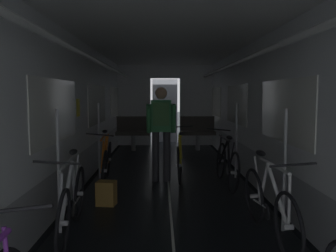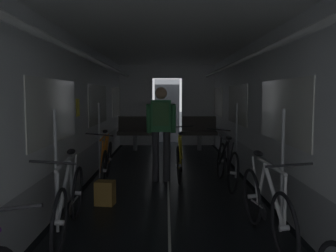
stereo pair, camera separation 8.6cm
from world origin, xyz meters
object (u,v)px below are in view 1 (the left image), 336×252
person_cyclist_aisle (161,125)px  bicycle_yellow_in_aisle (180,158)px  bicycle_orange (106,162)px  bicycle_white (269,205)px  backpack_on_floor (106,193)px  bicycle_black (227,164)px  bicycle_silver (72,202)px  bench_seat_far_right (197,130)px  bench_seat_far_left (133,130)px

person_cyclist_aisle → bicycle_yellow_in_aisle: (0.34, 0.27, -0.63)m
bicycle_orange → bicycle_white: bicycle_orange is taller
bicycle_orange → backpack_on_floor: 1.28m
bicycle_white → backpack_on_floor: 2.30m
bicycle_black → bicycle_yellow_in_aisle: 0.97m
bicycle_black → bicycle_silver: size_ratio=1.00×
bench_seat_far_right → bicycle_silver: size_ratio=0.58×
person_cyclist_aisle → backpack_on_floor: (-0.78, -1.36, -0.85)m
bicycle_orange → bicycle_silver: bearing=-90.4°
bicycle_black → backpack_on_floor: bicycle_black is taller
bicycle_silver → person_cyclist_aisle: bearing=68.1°
bicycle_black → bicycle_yellow_in_aisle: bicycle_black is taller
bench_seat_far_right → bicycle_black: bearing=-88.6°
person_cyclist_aisle → bicycle_yellow_in_aisle: bearing=37.7°
bicycle_yellow_in_aisle → bench_seat_far_left: bearing=108.5°
bench_seat_far_left → bench_seat_far_right: size_ratio=1.00×
backpack_on_floor → person_cyclist_aisle: bearing=60.2°
bench_seat_far_right → bicycle_white: size_ratio=0.58×
bicycle_orange → bicycle_black: bearing=-5.7°
bench_seat_far_right → backpack_on_floor: 5.31m
bicycle_orange → person_cyclist_aisle: size_ratio=1.00×
bench_seat_far_left → bicycle_silver: size_ratio=0.58×
bench_seat_far_right → bicycle_silver: (-2.00, -6.07, -0.18)m
bicycle_black → person_cyclist_aisle: 1.32m
bench_seat_far_left → bicycle_white: bench_seat_far_left is taller
bicycle_white → person_cyclist_aisle: bearing=113.9°
bench_seat_far_right → bicycle_black: 3.95m
bicycle_silver → bench_seat_far_right: bearing=71.7°
bicycle_yellow_in_aisle → bicycle_white: bearing=-74.3°
bench_seat_far_right → bicycle_white: bearing=-88.8°
bicycle_yellow_in_aisle → backpack_on_floor: size_ratio=4.97×
bench_seat_far_left → bicycle_black: bearing=-64.3°
bench_seat_far_right → bicycle_yellow_in_aisle: bench_seat_far_right is taller
bench_seat_far_left → bicycle_silver: bench_seat_far_left is taller
bench_seat_far_right → backpack_on_floor: size_ratio=2.89×
bicycle_orange → bench_seat_far_right: bearing=62.0°
bicycle_black → bicycle_silver: bearing=-134.6°
bicycle_white → bicycle_silver: bearing=176.0°
bicycle_black → backpack_on_floor: size_ratio=4.98×
bicycle_silver → bicycle_black: bearing=45.4°
bicycle_white → backpack_on_floor: bearing=147.2°
bench_seat_far_left → bicycle_yellow_in_aisle: bench_seat_far_left is taller
backpack_on_floor → bicycle_silver: bearing=-100.7°
backpack_on_floor → bicycle_black: bearing=28.7°
bicycle_yellow_in_aisle → bicycle_silver: bearing=-116.0°
bicycle_silver → bicycle_yellow_in_aisle: 3.02m
bicycle_black → bench_seat_far_left: bearing=115.7°
bicycle_orange → bench_seat_far_left: bearing=87.1°
bench_seat_far_left → bicycle_white: (1.93, -6.22, -0.18)m
backpack_on_floor → bicycle_yellow_in_aisle: bearing=55.4°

